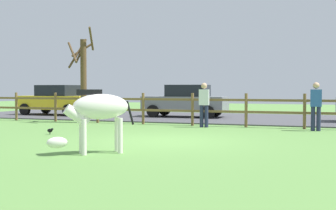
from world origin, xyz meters
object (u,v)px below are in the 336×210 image
crow_on_grass (50,130)px  visitor_left_of_tree (204,103)px  zebra (97,112)px  parked_car_grey (186,101)px  bare_tree (83,76)px  visitor_right_of_tree (316,104)px  parked_car_yellow (57,100)px

crow_on_grass → visitor_left_of_tree: visitor_left_of_tree is taller
zebra → parked_car_grey: 11.83m
parked_car_grey → crow_on_grass: bearing=-101.0°
crow_on_grass → visitor_left_of_tree: (3.86, 4.05, 0.78)m
bare_tree → visitor_right_of_tree: (9.27, -0.53, -1.06)m
parked_car_grey → visitor_right_of_tree: bearing=-37.9°
bare_tree → crow_on_grass: bearing=-71.5°
parked_car_grey → visitor_left_of_tree: visitor_left_of_tree is taller
bare_tree → visitor_left_of_tree: bare_tree is taller
parked_car_yellow → visitor_right_of_tree: bearing=-17.5°
bare_tree → parked_car_yellow: bearing=136.2°
zebra → visitor_left_of_tree: size_ratio=0.96×
parked_car_yellow → visitor_right_of_tree: size_ratio=2.49×
crow_on_grass → visitor_right_of_tree: visitor_right_of_tree is taller
visitor_left_of_tree → visitor_right_of_tree: bearing=-1.2°
bare_tree → parked_car_grey: (3.20, 4.20, -1.12)m
crow_on_grass → visitor_right_of_tree: bearing=27.1°
crow_on_grass → visitor_left_of_tree: bearing=46.4°
bare_tree → parked_car_yellow: size_ratio=0.97×
crow_on_grass → visitor_left_of_tree: size_ratio=0.13×
zebra → parked_car_yellow: (-8.53, 11.07, -0.08)m
parked_car_grey → parked_car_yellow: 6.93m
visitor_left_of_tree → parked_car_grey: bearing=114.9°
zebra → parked_car_yellow: size_ratio=0.39×
bare_tree → parked_car_yellow: bare_tree is taller
crow_on_grass → parked_car_yellow: size_ratio=0.05×
zebra → parked_car_yellow: parked_car_yellow is taller
visitor_left_of_tree → visitor_right_of_tree: size_ratio=1.00×
visitor_left_of_tree → bare_tree: bearing=175.2°
zebra → crow_on_grass: (-3.33, 3.01, -0.80)m
parked_car_yellow → bare_tree: bearing=-43.8°
parked_car_grey → parked_car_yellow: same height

